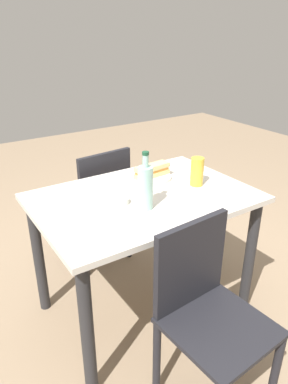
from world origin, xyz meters
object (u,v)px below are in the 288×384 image
(chair_near, at_px, (205,307))
(plate_near, at_px, (152,177))
(water_bottle, at_px, (145,187))
(beer_glass, at_px, (197,172))
(baguette_sandwich_near, at_px, (152,170))
(chair_far, at_px, (99,200))
(dining_table, at_px, (144,216))
(knife_near, at_px, (145,173))
(olive_bowl, at_px, (121,200))

(chair_near, distance_m, plate_near, 0.84)
(water_bottle, bearing_deg, beer_glass, 11.82)
(baguette_sandwich_near, relative_size, beer_glass, 1.41)
(chair_far, height_order, chair_near, same)
(dining_table, distance_m, knife_near, 0.30)
(chair_far, bearing_deg, knife_near, -68.56)
(beer_glass, relative_size, olive_bowl, 1.91)
(baguette_sandwich_near, height_order, knife_near, baguette_sandwich_near)
(knife_near, bearing_deg, chair_near, -105.46)
(dining_table, distance_m, chair_near, 0.61)
(chair_near, height_order, knife_near, chair_near)
(chair_near, xyz_separation_m, olive_bowl, (-0.07, 0.57, 0.29))
(chair_near, distance_m, baguette_sandwich_near, 0.86)
(water_bottle, bearing_deg, olive_bowl, 123.05)
(chair_near, xyz_separation_m, water_bottle, (-0.00, 0.46, 0.39))
(knife_near, relative_size, beer_glass, 1.13)
(plate_near, bearing_deg, chair_far, 111.07)
(chair_far, relative_size, plate_near, 3.76)
(water_bottle, bearing_deg, baguette_sandwich_near, 51.05)
(chair_near, relative_size, knife_near, 4.70)
(chair_far, xyz_separation_m, baguette_sandwich_near, (0.16, -0.41, 0.32))
(dining_table, relative_size, knife_near, 6.27)
(chair_near, bearing_deg, dining_table, 82.99)
(baguette_sandwich_near, xyz_separation_m, olive_bowl, (-0.31, -0.19, -0.03))
(knife_near, bearing_deg, dining_table, -124.25)
(beer_glass, distance_m, olive_bowl, 0.47)
(plate_near, bearing_deg, dining_table, -134.19)
(chair_far, bearing_deg, baguette_sandwich_near, -68.93)
(dining_table, xyz_separation_m, baguette_sandwich_near, (0.17, 0.17, 0.17))
(plate_near, distance_m, knife_near, 0.05)
(knife_near, distance_m, olive_bowl, 0.38)
(baguette_sandwich_near, distance_m, knife_near, 0.06)
(beer_glass, bearing_deg, dining_table, 172.56)
(dining_table, bearing_deg, chair_far, 89.12)
(dining_table, distance_m, plate_near, 0.27)
(chair_far, distance_m, beer_glass, 0.78)
(chair_far, relative_size, baguette_sandwich_near, 3.76)
(chair_far, xyz_separation_m, chair_near, (-0.08, -1.17, 0.00))
(chair_far, bearing_deg, plate_near, -68.93)
(baguette_sandwich_near, distance_m, olive_bowl, 0.37)
(chair_near, distance_m, water_bottle, 0.60)
(plate_near, distance_m, water_bottle, 0.40)
(water_bottle, bearing_deg, chair_near, -89.94)
(water_bottle, relative_size, olive_bowl, 3.45)
(water_bottle, xyz_separation_m, beer_glass, (0.39, 0.08, -0.03))
(knife_near, height_order, olive_bowl, olive_bowl)
(water_bottle, distance_m, olive_bowl, 0.17)
(chair_near, xyz_separation_m, beer_glass, (0.39, 0.54, 0.35))
(baguette_sandwich_near, distance_m, water_bottle, 0.39)
(chair_near, bearing_deg, beer_glass, 54.05)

